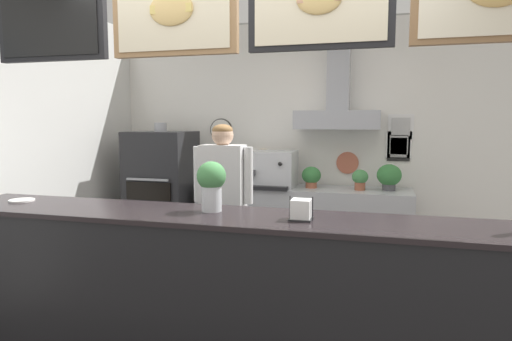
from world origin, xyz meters
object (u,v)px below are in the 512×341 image
at_px(potted_oregano, 389,176).
at_px(potted_thyme, 360,179).
at_px(condiment_plate, 22,200).
at_px(potted_rosemary, 237,172).
at_px(potted_sage, 311,176).
at_px(espresso_machine, 269,169).
at_px(pizza_oven, 162,197).
at_px(napkin_holder, 301,210).
at_px(shop_worker, 223,209).
at_px(basil_vase, 211,184).

height_order(potted_oregano, potted_thyme, potted_oregano).
relative_size(potted_oregano, condiment_plate, 1.60).
xyz_separation_m(potted_rosemary, potted_sage, (0.85, 0.01, -0.02)).
bearing_deg(potted_rosemary, potted_oregano, 1.56).
xyz_separation_m(potted_oregano, condiment_plate, (-2.56, -2.27, 0.01)).
height_order(espresso_machine, potted_oregano, espresso_machine).
bearing_deg(espresso_machine, condiment_plate, -119.96).
xyz_separation_m(espresso_machine, condiment_plate, (-1.27, -2.21, -0.03)).
distance_m(pizza_oven, espresso_machine, 1.29).
xyz_separation_m(pizza_oven, potted_sage, (1.70, 0.19, 0.28)).
bearing_deg(potted_oregano, potted_thyme, -168.39).
bearing_deg(condiment_plate, potted_oregano, 41.58).
distance_m(pizza_oven, potted_oregano, 2.55).
height_order(potted_rosemary, napkin_holder, napkin_holder).
relative_size(potted_oregano, potted_rosemary, 1.13).
xyz_separation_m(pizza_oven, condiment_plate, (-0.04, -2.05, 0.32)).
bearing_deg(potted_thyme, potted_oregano, 11.61).
relative_size(espresso_machine, potted_rosemary, 2.40).
relative_size(potted_sage, condiment_plate, 1.35).
height_order(shop_worker, basil_vase, shop_worker).
distance_m(potted_thyme, potted_rosemary, 1.37).
height_order(potted_sage, napkin_holder, napkin_holder).
relative_size(pizza_oven, napkin_holder, 11.73).
xyz_separation_m(potted_oregano, potted_thyme, (-0.29, -0.06, -0.03)).
distance_m(shop_worker, potted_thyme, 1.61).
bearing_deg(napkin_holder, shop_worker, 127.96).
height_order(espresso_machine, basil_vase, basil_vase).
bearing_deg(espresso_machine, napkin_holder, -71.73).
xyz_separation_m(pizza_oven, shop_worker, (1.10, -0.98, 0.11)).
bearing_deg(napkin_holder, espresso_machine, 108.27).
bearing_deg(pizza_oven, potted_thyme, 4.14).
relative_size(espresso_machine, napkin_holder, 4.25).
relative_size(pizza_oven, potted_rosemary, 6.63).
relative_size(potted_sage, napkin_holder, 1.69).
bearing_deg(condiment_plate, pizza_oven, 88.87).
bearing_deg(pizza_oven, basil_vase, -55.38).
relative_size(potted_thyme, potted_sage, 0.94).
xyz_separation_m(pizza_oven, basil_vase, (1.39, -2.02, 0.48)).
xyz_separation_m(potted_thyme, napkin_holder, (-0.24, -2.27, 0.09)).
xyz_separation_m(potted_rosemary, napkin_holder, (1.13, -2.29, 0.07)).
bearing_deg(pizza_oven, potted_oregano, 5.03).
relative_size(espresso_machine, condiment_plate, 3.40).
relative_size(basil_vase, condiment_plate, 1.83).
bearing_deg(potted_thyme, potted_rosemary, 179.37).
relative_size(shop_worker, potted_sage, 6.93).
relative_size(potted_oregano, potted_sage, 1.19).
distance_m(potted_sage, napkin_holder, 2.32).
bearing_deg(potted_rosemary, pizza_oven, -168.36).
height_order(pizza_oven, espresso_machine, pizza_oven).
height_order(potted_rosemary, potted_sage, potted_rosemary).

